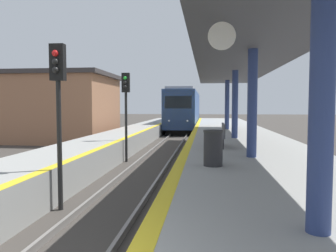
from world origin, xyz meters
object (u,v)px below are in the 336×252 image
(signal_near, at_px, (58,94))
(signal_mid, at_px, (126,100))
(trash_bin, at_px, (213,148))
(train, at_px, (185,110))
(bench, at_px, (220,135))

(signal_near, relative_size, signal_mid, 1.00)
(signal_mid, distance_m, trash_bin, 7.47)
(train, xyz_separation_m, bench, (2.92, -23.66, -0.68))
(signal_near, bearing_deg, bench, 49.98)
(trash_bin, distance_m, bench, 4.05)
(train, bearing_deg, signal_near, -92.59)
(signal_mid, distance_m, bench, 5.00)
(signal_near, xyz_separation_m, trash_bin, (3.86, 0.99, -1.41))
(train, distance_m, bench, 23.84)
(trash_bin, bearing_deg, signal_mid, 122.33)
(train, height_order, signal_near, train)
(train, distance_m, trash_bin, 27.81)
(signal_near, distance_m, bench, 6.70)
(signal_mid, bearing_deg, train, 86.37)
(train, height_order, trash_bin, train)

